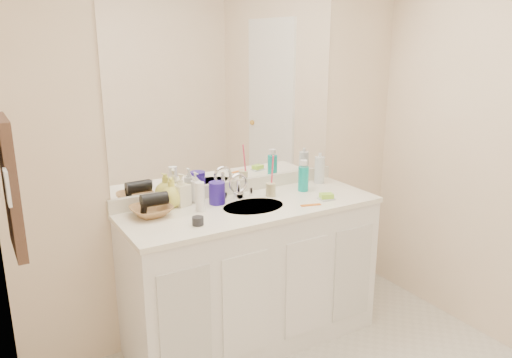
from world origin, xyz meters
name	(u,v)px	position (x,y,z in m)	size (l,w,h in m)	color
wall_back	(229,143)	(0.00, 1.30, 1.20)	(2.60, 0.02, 2.40)	#FCE4C5
wall_left	(21,279)	(-1.30, 0.00, 1.20)	(0.02, 2.60, 2.40)	#FCE4C5
vanity_cabinet	(252,276)	(0.00, 1.02, 0.42)	(1.50, 0.55, 0.85)	white
countertop	(252,208)	(0.00, 1.02, 0.86)	(1.52, 0.57, 0.03)	white
backsplash	(231,187)	(0.00, 1.29, 0.92)	(1.52, 0.03, 0.08)	silver
sink_basin	(253,208)	(0.00, 1.00, 0.87)	(0.37, 0.37, 0.02)	beige
faucet	(238,189)	(0.00, 1.18, 0.94)	(0.02, 0.02, 0.11)	silver
mirror	(228,83)	(0.00, 1.29, 1.56)	(1.48, 0.01, 1.20)	white
blue_mug	(217,193)	(-0.16, 1.15, 0.95)	(0.10, 0.10, 0.13)	#271591
tan_cup	(271,190)	(0.19, 1.12, 0.92)	(0.06, 0.06, 0.08)	#C7BF8C
toothbrush	(272,172)	(0.20, 1.12, 1.03)	(0.01, 0.01, 0.22)	#F74165
mouthwash_bottle	(303,179)	(0.42, 1.11, 0.96)	(0.07, 0.07, 0.16)	#0DA49D
clear_pump_bottle	(320,170)	(0.62, 1.20, 0.97)	(0.07, 0.07, 0.18)	silver
soap_dish	(326,199)	(0.44, 0.89, 0.89)	(0.09, 0.07, 0.01)	silver
green_soap	(326,196)	(0.44, 0.89, 0.90)	(0.08, 0.05, 0.03)	#9EE638
orange_comb	(311,205)	(0.29, 0.85, 0.88)	(0.12, 0.03, 0.01)	orange
dark_jar	(198,221)	(-0.40, 0.89, 0.90)	(0.06, 0.06, 0.04)	black
extra_white_bottle	(200,197)	(-0.30, 1.09, 0.96)	(0.05, 0.05, 0.17)	white
soap_bottle_white	(196,187)	(-0.25, 1.24, 0.97)	(0.07, 0.07, 0.18)	white
soap_bottle_cream	(181,190)	(-0.35, 1.23, 0.97)	(0.08, 0.09, 0.19)	#FBF6CD
soap_bottle_yellow	(172,192)	(-0.40, 1.24, 0.96)	(0.13, 0.13, 0.17)	#EEEC5C
wicker_basket	(151,211)	(-0.56, 1.15, 0.91)	(0.22, 0.22, 0.05)	olive
hair_dryer	(154,199)	(-0.54, 1.15, 0.97)	(0.07, 0.07, 0.15)	black
hand_towel	(10,186)	(-1.25, 0.77, 1.25)	(0.04, 0.32, 0.55)	#2E2019
switch_plate	(7,187)	(-1.27, 0.57, 1.30)	(0.01, 0.09, 0.13)	white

